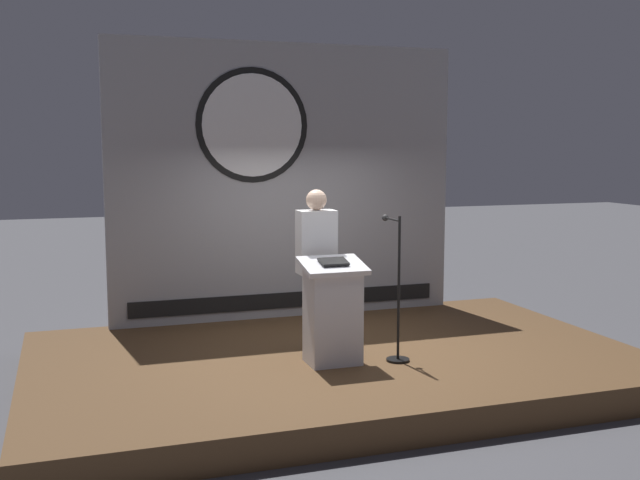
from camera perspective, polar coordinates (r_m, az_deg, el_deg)
ground_plane at (r=8.32m, az=1.15°, el=-10.42°), size 40.00×40.00×0.00m
stage_platform at (r=8.27m, az=1.16°, el=-9.43°), size 6.40×4.00×0.30m
banner_display at (r=9.69m, az=-2.63°, el=4.44°), size 4.49×0.12×3.48m
podium at (r=7.71m, az=0.96°, el=-5.44°), size 0.64×0.50×1.08m
speaker_person at (r=8.09m, az=-0.27°, el=-2.22°), size 0.40×0.26×1.75m
microphone_stand at (r=7.87m, az=5.76°, el=-5.24°), size 0.24×0.52×1.50m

